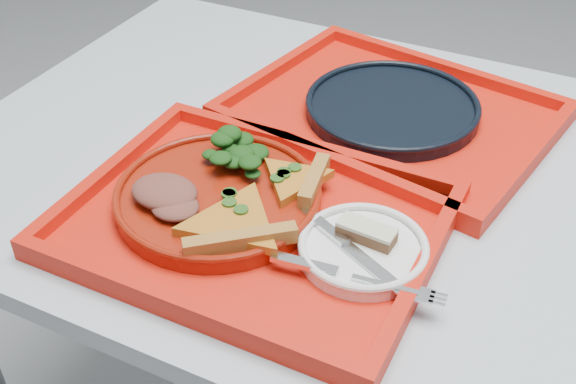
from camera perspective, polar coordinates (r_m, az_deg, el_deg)
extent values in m
cube|color=#A8B0BC|center=(0.98, 17.63, -2.26)|extent=(1.60, 0.80, 0.03)
cylinder|color=gray|center=(1.65, -7.29, 1.17)|extent=(0.05, 0.05, 0.72)
cube|color=red|center=(0.90, -2.77, -2.58)|extent=(0.45, 0.35, 0.01)
cube|color=red|center=(1.11, 8.16, 5.88)|extent=(0.51, 0.43, 0.01)
cylinder|color=maroon|center=(0.92, -5.53, -0.51)|extent=(0.26, 0.26, 0.02)
cylinder|color=white|center=(0.84, 5.94, -4.70)|extent=(0.15, 0.15, 0.01)
cylinder|color=black|center=(1.10, 8.22, 6.50)|extent=(0.26, 0.26, 0.02)
ellipsoid|color=black|center=(0.95, -4.11, 3.58)|extent=(0.09, 0.08, 0.04)
ellipsoid|color=brown|center=(0.90, -9.74, 0.02)|extent=(0.09, 0.07, 0.03)
cube|color=#4F2D1A|center=(0.85, 6.21, -3.29)|extent=(0.07, 0.03, 0.01)
cube|color=beige|center=(0.84, 6.25, -2.80)|extent=(0.07, 0.03, 0.00)
cube|color=silver|center=(0.83, 5.25, -4.64)|extent=(0.17, 0.10, 0.01)
cube|color=silver|center=(0.80, 4.96, -6.60)|extent=(0.19, 0.04, 0.01)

